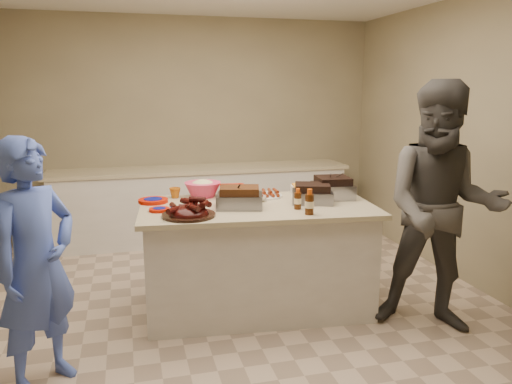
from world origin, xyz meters
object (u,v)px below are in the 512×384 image
object	(u,v)px
roasting_pan	(332,198)
mustard_bottle	(232,203)
rib_platter	(189,216)
plastic_cup	(175,198)
bbq_bottle_b	(309,214)
island	(257,307)
guest_gray	(433,326)
bbq_bottle_a	(298,209)
guest_blue	(47,382)
coleslaw_bowl	(203,197)

from	to	relation	value
roasting_pan	mustard_bottle	distance (m)	0.90
rib_platter	plastic_cup	size ratio (longest dim) A/B	4.16
bbq_bottle_b	mustard_bottle	bearing A→B (deg)	133.04
island	guest_gray	bearing A→B (deg)	-23.42
roasting_pan	bbq_bottle_a	xyz separation A→B (m)	(-0.43, -0.32, 0.00)
mustard_bottle	guest_blue	distance (m)	1.88
bbq_bottle_a	mustard_bottle	world-z (taller)	bbq_bottle_a
bbq_bottle_a	guest_gray	distance (m)	1.41
bbq_bottle_a	guest_blue	bearing A→B (deg)	-164.22
guest_blue	roasting_pan	bearing A→B (deg)	-27.76
plastic_cup	guest_gray	distance (m)	2.38
island	bbq_bottle_b	world-z (taller)	bbq_bottle_b
bbq_bottle_a	coleslaw_bowl	bearing A→B (deg)	135.33
plastic_cup	bbq_bottle_b	bearing A→B (deg)	-42.29
coleslaw_bowl	guest_blue	world-z (taller)	coleslaw_bowl
guest_blue	mustard_bottle	bearing A→B (deg)	-16.03
guest_blue	guest_gray	size ratio (longest dim) A/B	0.82
island	roasting_pan	distance (m)	1.15
plastic_cup	guest_gray	size ratio (longest dim) A/B	0.05
coleslaw_bowl	plastic_cup	size ratio (longest dim) A/B	3.32
bbq_bottle_a	bbq_bottle_b	world-z (taller)	bbq_bottle_b
bbq_bottle_a	guest_gray	size ratio (longest dim) A/B	0.09
island	roasting_pan	bearing A→B (deg)	13.75
plastic_cup	mustard_bottle	bearing A→B (deg)	-36.08
bbq_bottle_a	guest_blue	world-z (taller)	bbq_bottle_a
island	roasting_pan	xyz separation A→B (m)	(0.71, 0.10, 0.90)
island	plastic_cup	size ratio (longest dim) A/B	19.65
plastic_cup	bbq_bottle_a	bearing A→B (deg)	-36.30
roasting_pan	guest_gray	world-z (taller)	roasting_pan
rib_platter	mustard_bottle	distance (m)	0.54
bbq_bottle_a	island	bearing A→B (deg)	142.23
island	guest_gray	xyz separation A→B (m)	(1.25, -0.69, 0.00)
bbq_bottle_b	guest_blue	xyz separation A→B (m)	(-1.89, -0.34, -0.90)
coleslaw_bowl	bbq_bottle_a	xyz separation A→B (m)	(0.66, -0.65, 0.00)
island	plastic_cup	bearing A→B (deg)	149.79
rib_platter	bbq_bottle_b	size ratio (longest dim) A/B	2.05
coleslaw_bowl	mustard_bottle	size ratio (longest dim) A/B	2.57
bbq_bottle_a	plastic_cup	bearing A→B (deg)	143.70
guest_gray	roasting_pan	bearing A→B (deg)	154.70
roasting_pan	bbq_bottle_b	bearing A→B (deg)	-123.51
rib_platter	bbq_bottle_b	bearing A→B (deg)	-10.74
bbq_bottle_a	mustard_bottle	size ratio (longest dim) A/B	1.34
mustard_bottle	plastic_cup	xyz separation A→B (m)	(-0.44, 0.32, 0.00)
bbq_bottle_a	plastic_cup	world-z (taller)	bbq_bottle_a
guest_blue	coleslaw_bowl	bearing A→B (deg)	-3.51
bbq_bottle_b	roasting_pan	bearing A→B (deg)	51.01
bbq_bottle_a	guest_blue	size ratio (longest dim) A/B	0.11
bbq_bottle_b	guest_blue	world-z (taller)	bbq_bottle_b
rib_platter	guest_gray	xyz separation A→B (m)	(1.85, -0.46, -0.90)
mustard_bottle	guest_gray	distance (m)	1.89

